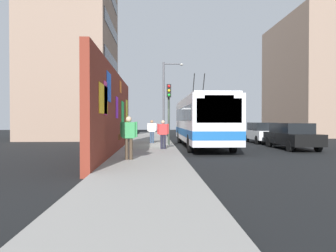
{
  "coord_description": "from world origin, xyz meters",
  "views": [
    {
      "loc": [
        -20.65,
        1.29,
        1.74
      ],
      "look_at": [
        -0.68,
        0.44,
        1.39
      ],
      "focal_mm": 34.48,
      "sensor_mm": 36.0,
      "label": 1
    }
  ],
  "objects_px": {
    "parked_car_black": "(291,135)",
    "pedestrian_at_curb": "(163,132)",
    "city_bus": "(202,120)",
    "pedestrian_near_wall": "(129,134)",
    "pedestrian_midblock": "(152,130)",
    "traffic_light": "(169,104)",
    "street_lamp": "(166,95)",
    "parked_car_white": "(262,132)"
  },
  "relations": [
    {
      "from": "pedestrian_midblock",
      "to": "pedestrian_near_wall",
      "type": "relative_size",
      "value": 0.92
    },
    {
      "from": "city_bus",
      "to": "parked_car_black",
      "type": "relative_size",
      "value": 2.31
    },
    {
      "from": "parked_car_black",
      "to": "pedestrian_at_curb",
      "type": "bearing_deg",
      "value": 98.4
    },
    {
      "from": "pedestrian_at_curb",
      "to": "street_lamp",
      "type": "xyz_separation_m",
      "value": [
        10.9,
        -0.55,
        2.97
      ]
    },
    {
      "from": "parked_car_black",
      "to": "pedestrian_near_wall",
      "type": "xyz_separation_m",
      "value": [
        -6.02,
        9.33,
        0.35
      ]
    },
    {
      "from": "parked_car_white",
      "to": "pedestrian_at_curb",
      "type": "height_order",
      "value": "pedestrian_at_curb"
    },
    {
      "from": "parked_car_white",
      "to": "parked_car_black",
      "type": "bearing_deg",
      "value": -180.0
    },
    {
      "from": "pedestrian_midblock",
      "to": "traffic_light",
      "type": "distance_m",
      "value": 2.78
    },
    {
      "from": "city_bus",
      "to": "pedestrian_midblock",
      "type": "relative_size",
      "value": 7.07
    },
    {
      "from": "street_lamp",
      "to": "traffic_light",
      "type": "bearing_deg",
      "value": 179.28
    },
    {
      "from": "city_bus",
      "to": "traffic_light",
      "type": "relative_size",
      "value": 2.89
    },
    {
      "from": "parked_car_white",
      "to": "traffic_light",
      "type": "distance_m",
      "value": 8.43
    },
    {
      "from": "parked_car_white",
      "to": "pedestrian_near_wall",
      "type": "distance_m",
      "value": 14.65
    },
    {
      "from": "traffic_light",
      "to": "street_lamp",
      "type": "xyz_separation_m",
      "value": [
        8.11,
        -0.1,
        1.24
      ]
    },
    {
      "from": "pedestrian_near_wall",
      "to": "traffic_light",
      "type": "xyz_separation_m",
      "value": [
        7.67,
        -1.98,
        1.63
      ]
    },
    {
      "from": "pedestrian_near_wall",
      "to": "parked_car_black",
      "type": "bearing_deg",
      "value": -57.15
    },
    {
      "from": "parked_car_black",
      "to": "pedestrian_midblock",
      "type": "relative_size",
      "value": 3.06
    },
    {
      "from": "pedestrian_near_wall",
      "to": "traffic_light",
      "type": "height_order",
      "value": "traffic_light"
    },
    {
      "from": "pedestrian_at_curb",
      "to": "pedestrian_near_wall",
      "type": "xyz_separation_m",
      "value": [
        -4.87,
        1.53,
        0.1
      ]
    },
    {
      "from": "parked_car_black",
      "to": "traffic_light",
      "type": "bearing_deg",
      "value": 77.39
    },
    {
      "from": "traffic_light",
      "to": "pedestrian_near_wall",
      "type": "bearing_deg",
      "value": 165.52
    },
    {
      "from": "parked_car_white",
      "to": "street_lamp",
      "type": "xyz_separation_m",
      "value": [
        4.49,
        7.25,
        3.22
      ]
    },
    {
      "from": "parked_car_black",
      "to": "pedestrian_near_wall",
      "type": "height_order",
      "value": "pedestrian_near_wall"
    },
    {
      "from": "pedestrian_near_wall",
      "to": "parked_car_white",
      "type": "bearing_deg",
      "value": -39.57
    },
    {
      "from": "traffic_light",
      "to": "street_lamp",
      "type": "relative_size",
      "value": 0.58
    },
    {
      "from": "city_bus",
      "to": "parked_car_black",
      "type": "bearing_deg",
      "value": -108.53
    },
    {
      "from": "city_bus",
      "to": "parked_car_black",
      "type": "height_order",
      "value": "city_bus"
    },
    {
      "from": "parked_car_white",
      "to": "pedestrian_midblock",
      "type": "distance_m",
      "value": 8.64
    },
    {
      "from": "parked_car_black",
      "to": "pedestrian_midblock",
      "type": "bearing_deg",
      "value": 67.41
    },
    {
      "from": "parked_car_black",
      "to": "pedestrian_midblock",
      "type": "height_order",
      "value": "pedestrian_midblock"
    },
    {
      "from": "parked_car_white",
      "to": "pedestrian_at_curb",
      "type": "bearing_deg",
      "value": 129.46
    },
    {
      "from": "parked_car_black",
      "to": "pedestrian_at_curb",
      "type": "distance_m",
      "value": 7.89
    },
    {
      "from": "pedestrian_midblock",
      "to": "pedestrian_at_curb",
      "type": "height_order",
      "value": "pedestrian_midblock"
    },
    {
      "from": "parked_car_black",
      "to": "parked_car_white",
      "type": "distance_m",
      "value": 5.27
    },
    {
      "from": "pedestrian_midblock",
      "to": "pedestrian_at_curb",
      "type": "distance_m",
      "value": 4.72
    },
    {
      "from": "traffic_light",
      "to": "pedestrian_at_curb",
      "type": "bearing_deg",
      "value": 170.9
    },
    {
      "from": "parked_car_black",
      "to": "traffic_light",
      "type": "relative_size",
      "value": 1.25
    },
    {
      "from": "city_bus",
      "to": "pedestrian_near_wall",
      "type": "xyz_separation_m",
      "value": [
        -7.77,
        4.13,
        -0.58
      ]
    },
    {
      "from": "pedestrian_near_wall",
      "to": "traffic_light",
      "type": "bearing_deg",
      "value": -14.48
    },
    {
      "from": "pedestrian_midblock",
      "to": "parked_car_black",
      "type": "bearing_deg",
      "value": -112.59
    },
    {
      "from": "parked_car_black",
      "to": "pedestrian_at_curb",
      "type": "relative_size",
      "value": 3.07
    },
    {
      "from": "parked_car_white",
      "to": "pedestrian_near_wall",
      "type": "bearing_deg",
      "value": 140.43
    }
  ]
}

